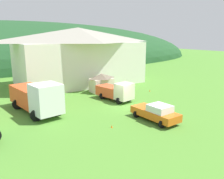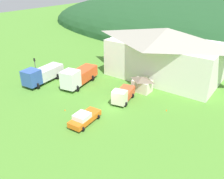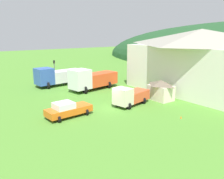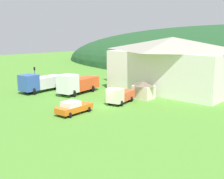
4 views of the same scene
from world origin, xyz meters
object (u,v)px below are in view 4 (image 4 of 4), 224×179
depot_building (172,64)px  traffic_cone_mid_row (165,110)px  traffic_light_west (35,76)px  box_truck_blue (40,82)px  heavy_rig_white (77,83)px  service_pickup_orange (74,107)px  traffic_cone_near_pickup (57,107)px  light_truck_cream (120,95)px  play_shed_cream (143,90)px

depot_building → traffic_cone_mid_row: bearing=-62.5°
depot_building → traffic_light_west: size_ratio=5.30×
box_truck_blue → traffic_cone_mid_row: size_ratio=14.35×
heavy_rig_white → traffic_cone_mid_row: 16.39m
service_pickup_orange → traffic_light_west: 18.17m
depot_building → traffic_cone_near_pickup: bearing=-106.6°
traffic_cone_near_pickup → light_truck_cream: bearing=54.2°
heavy_rig_white → service_pickup_orange: bearing=37.6°
play_shed_cream → light_truck_cream: bearing=-97.1°
heavy_rig_white → traffic_cone_mid_row: bearing=84.0°
heavy_rig_white → light_truck_cream: 9.63m
box_truck_blue → traffic_cone_near_pickup: 11.44m
box_truck_blue → heavy_rig_white: heavy_rig_white is taller
depot_building → box_truck_blue: size_ratio=2.59×
box_truck_blue → service_pickup_orange: size_ratio=1.64×
depot_building → box_truck_blue: bearing=-136.7°
service_pickup_orange → traffic_cone_mid_row: 11.88m
light_truck_cream → depot_building: bearing=164.8°
box_truck_blue → traffic_light_west: 2.50m
depot_building → service_pickup_orange: depot_building is taller
box_truck_blue → play_shed_cream: bearing=109.5°
service_pickup_orange → light_truck_cream: bearing=170.5°
traffic_cone_near_pickup → traffic_cone_mid_row: 14.59m
depot_building → light_truck_cream: size_ratio=4.00×
play_shed_cream → box_truck_blue: (-16.17, -7.51, 0.27)m
play_shed_cream → service_pickup_orange: bearing=-96.0°
depot_building → heavy_rig_white: bearing=-130.0°
box_truck_blue → light_truck_cream: box_truck_blue is taller
service_pickup_orange → traffic_light_west: size_ratio=1.25×
depot_building → traffic_cone_near_pickup: (-5.92, -19.87, -4.75)m
traffic_cone_near_pickup → traffic_cone_mid_row: bearing=35.7°
box_truck_blue → service_pickup_orange: box_truck_blue is taller
play_shed_cream → traffic_cone_near_pickup: size_ratio=6.00×
heavy_rig_white → depot_building: bearing=130.6°
heavy_rig_white → traffic_cone_near_pickup: (4.42, -7.55, -1.72)m
heavy_rig_white → traffic_light_west: size_ratio=2.11×
play_shed_cream → traffic_light_west: (-18.47, -6.98, 1.09)m
light_truck_cream → traffic_light_west: traffic_light_west is taller
play_shed_cream → traffic_light_west: traffic_light_west is taller
service_pickup_orange → heavy_rig_white: bearing=-137.3°
traffic_light_west → box_truck_blue: bearing=-13.0°
light_truck_cream → traffic_cone_near_pickup: (-5.18, -7.18, -1.17)m
depot_building → play_shed_cream: (-0.14, -7.86, -3.38)m
traffic_cone_mid_row → box_truck_blue: bearing=-169.8°
depot_building → traffic_light_west: bearing=-141.4°
service_pickup_orange → traffic_cone_near_pickup: 4.59m
depot_building → play_shed_cream: size_ratio=6.54×
depot_building → traffic_cone_mid_row: (5.92, -11.36, -4.75)m
depot_building → light_truck_cream: 13.21m
service_pickup_orange → traffic_cone_near_pickup: (-4.45, 0.75, -0.83)m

